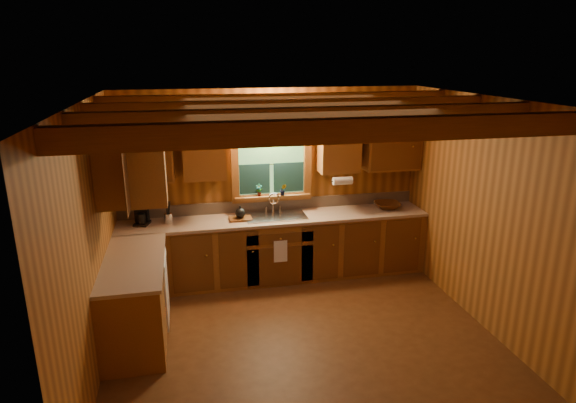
{
  "coord_description": "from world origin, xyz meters",
  "views": [
    {
      "loc": [
        -1.18,
        -4.63,
        3.04
      ],
      "look_at": [
        0.0,
        0.8,
        1.35
      ],
      "focal_mm": 30.53,
      "sensor_mm": 36.0,
      "label": 1
    }
  ],
  "objects_px": {
    "sink": "(276,219)",
    "cutting_board": "(240,219)",
    "coffee_maker": "(141,213)",
    "wicker_basket": "(387,205)"
  },
  "relations": [
    {
      "from": "coffee_maker",
      "to": "wicker_basket",
      "type": "distance_m",
      "value": 3.4
    },
    {
      "from": "cutting_board",
      "to": "coffee_maker",
      "type": "bearing_deg",
      "value": 175.39
    },
    {
      "from": "sink",
      "to": "cutting_board",
      "type": "bearing_deg",
      "value": -175.37
    },
    {
      "from": "cutting_board",
      "to": "wicker_basket",
      "type": "relative_size",
      "value": 0.82
    },
    {
      "from": "coffee_maker",
      "to": "cutting_board",
      "type": "bearing_deg",
      "value": 11.91
    },
    {
      "from": "sink",
      "to": "cutting_board",
      "type": "distance_m",
      "value": 0.49
    },
    {
      "from": "sink",
      "to": "coffee_maker",
      "type": "relative_size",
      "value": 2.66
    },
    {
      "from": "coffee_maker",
      "to": "cutting_board",
      "type": "height_order",
      "value": "coffee_maker"
    },
    {
      "from": "cutting_board",
      "to": "wicker_basket",
      "type": "height_order",
      "value": "wicker_basket"
    },
    {
      "from": "sink",
      "to": "cutting_board",
      "type": "height_order",
      "value": "sink"
    }
  ]
}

